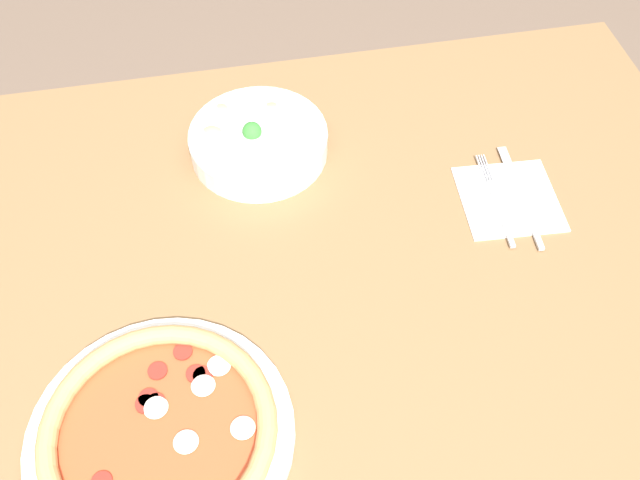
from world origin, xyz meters
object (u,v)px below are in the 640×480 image
(bowl, at_px, (258,140))
(pizza, at_px, (160,432))
(fork, at_px, (496,200))
(knife, at_px, (522,200))

(bowl, bearing_deg, pizza, -111.74)
(bowl, relative_size, fork, 1.19)
(fork, bearing_deg, bowl, 66.38)
(bowl, relative_size, knife, 1.06)
(bowl, bearing_deg, fork, -27.12)
(fork, distance_m, knife, 0.04)
(fork, relative_size, knife, 0.89)
(pizza, bearing_deg, fork, 28.30)
(bowl, xyz_separation_m, fork, (0.36, -0.18, -0.02))
(pizza, distance_m, bowl, 0.51)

